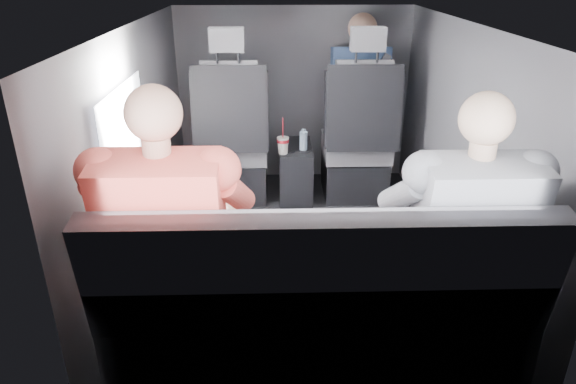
{
  "coord_description": "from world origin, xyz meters",
  "views": [
    {
      "loc": [
        -0.16,
        -2.71,
        1.64
      ],
      "look_at": [
        -0.08,
        -0.05,
        0.44
      ],
      "focal_mm": 32.0,
      "sensor_mm": 36.0,
      "label": 1
    }
  ],
  "objects_px": {
    "front_seat_left": "(234,148)",
    "center_console": "(295,171)",
    "front_seat_right": "(357,147)",
    "rear_bench": "(316,326)",
    "water_bottle": "(304,141)",
    "soda_cup": "(283,145)",
    "passenger_front_right": "(359,90)",
    "passenger_rear_right": "(455,240)",
    "laptop_white": "(190,231)",
    "laptop_black": "(443,217)",
    "passenger_rear_left": "(174,242)"
  },
  "relations": [
    {
      "from": "soda_cup",
      "to": "passenger_rear_left",
      "type": "bearing_deg",
      "value": -105.12
    },
    {
      "from": "water_bottle",
      "to": "passenger_rear_right",
      "type": "bearing_deg",
      "value": -74.0
    },
    {
      "from": "laptop_black",
      "to": "passenger_front_right",
      "type": "height_order",
      "value": "passenger_front_right"
    },
    {
      "from": "front_seat_right",
      "to": "soda_cup",
      "type": "relative_size",
      "value": 4.89
    },
    {
      "from": "front_seat_left",
      "to": "laptop_black",
      "type": "relative_size",
      "value": 3.58
    },
    {
      "from": "water_bottle",
      "to": "passenger_front_right",
      "type": "relative_size",
      "value": 0.18
    },
    {
      "from": "soda_cup",
      "to": "passenger_rear_right",
      "type": "xyz_separation_m",
      "value": [
        0.65,
        -1.69,
        0.18
      ]
    },
    {
      "from": "center_console",
      "to": "passenger_front_right",
      "type": "xyz_separation_m",
      "value": [
        0.49,
        0.22,
        0.56
      ]
    },
    {
      "from": "soda_cup",
      "to": "passenger_rear_left",
      "type": "xyz_separation_m",
      "value": [
        -0.46,
        -1.69,
        0.19
      ]
    },
    {
      "from": "front_seat_right",
      "to": "passenger_front_right",
      "type": "distance_m",
      "value": 0.44
    },
    {
      "from": "soda_cup",
      "to": "passenger_front_right",
      "type": "height_order",
      "value": "passenger_front_right"
    },
    {
      "from": "center_console",
      "to": "front_seat_right",
      "type": "bearing_deg",
      "value": -5.07
    },
    {
      "from": "laptop_white",
      "to": "rear_bench",
      "type": "bearing_deg",
      "value": -23.59
    },
    {
      "from": "soda_cup",
      "to": "laptop_black",
      "type": "height_order",
      "value": "laptop_black"
    },
    {
      "from": "passenger_front_right",
      "to": "soda_cup",
      "type": "bearing_deg",
      "value": -146.88
    },
    {
      "from": "front_seat_left",
      "to": "passenger_rear_right",
      "type": "relative_size",
      "value": 1.01
    },
    {
      "from": "front_seat_right",
      "to": "center_console",
      "type": "relative_size",
      "value": 2.64
    },
    {
      "from": "soda_cup",
      "to": "laptop_white",
      "type": "relative_size",
      "value": 0.78
    },
    {
      "from": "water_bottle",
      "to": "passenger_rear_left",
      "type": "height_order",
      "value": "passenger_rear_left"
    },
    {
      "from": "front_seat_right",
      "to": "rear_bench",
      "type": "xyz_separation_m",
      "value": [
        -0.45,
        -1.9,
        -0.09
      ]
    },
    {
      "from": "soda_cup",
      "to": "passenger_rear_left",
      "type": "relative_size",
      "value": 0.2
    },
    {
      "from": "passenger_front_right",
      "to": "center_console",
      "type": "bearing_deg",
      "value": -155.8
    },
    {
      "from": "water_bottle",
      "to": "passenger_front_right",
      "type": "distance_m",
      "value": 0.61
    },
    {
      "from": "center_console",
      "to": "rear_bench",
      "type": "height_order",
      "value": "rear_bench"
    },
    {
      "from": "rear_bench",
      "to": "laptop_black",
      "type": "distance_m",
      "value": 0.72
    },
    {
      "from": "front_seat_right",
      "to": "laptop_black",
      "type": "height_order",
      "value": "front_seat_right"
    },
    {
      "from": "soda_cup",
      "to": "laptop_white",
      "type": "xyz_separation_m",
      "value": [
        -0.42,
        -1.56,
        0.16
      ]
    },
    {
      "from": "center_console",
      "to": "water_bottle",
      "type": "bearing_deg",
      "value": -64.9
    },
    {
      "from": "laptop_white",
      "to": "laptop_black",
      "type": "xyz_separation_m",
      "value": [
        1.08,
        0.09,
        0.0
      ]
    },
    {
      "from": "front_seat_right",
      "to": "soda_cup",
      "type": "height_order",
      "value": "front_seat_right"
    },
    {
      "from": "front_seat_right",
      "to": "water_bottle",
      "type": "distance_m",
      "value": 0.41
    },
    {
      "from": "passenger_rear_right",
      "to": "passenger_rear_left",
      "type": "bearing_deg",
      "value": -179.98
    },
    {
      "from": "soda_cup",
      "to": "passenger_front_right",
      "type": "relative_size",
      "value": 0.29
    },
    {
      "from": "center_console",
      "to": "passenger_rear_right",
      "type": "distance_m",
      "value": 1.98
    },
    {
      "from": "front_seat_left",
      "to": "soda_cup",
      "type": "height_order",
      "value": "front_seat_left"
    },
    {
      "from": "soda_cup",
      "to": "passenger_front_right",
      "type": "bearing_deg",
      "value": 33.12
    },
    {
      "from": "soda_cup",
      "to": "passenger_rear_right",
      "type": "relative_size",
      "value": 0.21
    },
    {
      "from": "front_seat_left",
      "to": "soda_cup",
      "type": "bearing_deg",
      "value": -18.91
    },
    {
      "from": "front_seat_right",
      "to": "passenger_front_right",
      "type": "relative_size",
      "value": 1.43
    },
    {
      "from": "passenger_rear_right",
      "to": "passenger_front_right",
      "type": "xyz_separation_m",
      "value": [
        -0.06,
        2.07,
        0.12
      ]
    },
    {
      "from": "passenger_rear_left",
      "to": "laptop_black",
      "type": "bearing_deg",
      "value": 10.95
    },
    {
      "from": "rear_bench",
      "to": "passenger_rear_right",
      "type": "distance_m",
      "value": 0.65
    },
    {
      "from": "front_seat_right",
      "to": "passenger_rear_right",
      "type": "relative_size",
      "value": 1.01
    },
    {
      "from": "water_bottle",
      "to": "front_seat_left",
      "type": "bearing_deg",
      "value": 171.93
    },
    {
      "from": "front_seat_left",
      "to": "center_console",
      "type": "relative_size",
      "value": 2.64
    },
    {
      "from": "passenger_rear_right",
      "to": "passenger_front_right",
      "type": "distance_m",
      "value": 2.07
    },
    {
      "from": "front_seat_right",
      "to": "center_console",
      "type": "bearing_deg",
      "value": 174.93
    },
    {
      "from": "soda_cup",
      "to": "passenger_front_right",
      "type": "xyz_separation_m",
      "value": [
        0.58,
        0.38,
        0.29
      ]
    },
    {
      "from": "passenger_front_right",
      "to": "front_seat_right",
      "type": "bearing_deg",
      "value": -97.79
    },
    {
      "from": "center_console",
      "to": "water_bottle",
      "type": "xyz_separation_m",
      "value": [
        0.05,
        -0.11,
        0.27
      ]
    }
  ]
}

